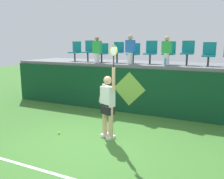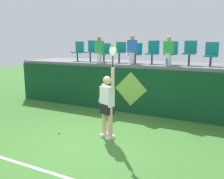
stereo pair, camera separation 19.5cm
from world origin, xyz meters
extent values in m
plane|color=#3D752D|center=(0.00, 0.00, 0.00)|extent=(40.00, 40.00, 0.00)
cube|color=#0F4223|center=(0.00, 3.21, 0.84)|extent=(11.14, 0.20, 1.69)
cube|color=slate|center=(0.00, 4.41, 1.75)|extent=(11.14, 2.49, 0.12)
cube|color=white|center=(0.00, -1.58, 0.00)|extent=(10.02, 0.08, 0.01)
cube|color=white|center=(0.12, 0.65, 0.04)|extent=(0.21, 0.29, 0.08)
cube|color=white|center=(0.36, 0.55, 0.04)|extent=(0.21, 0.29, 0.08)
cylinder|color=#DBAD84|center=(0.12, 0.65, 0.46)|extent=(0.13, 0.13, 0.91)
cylinder|color=#DBAD84|center=(0.36, 0.55, 0.46)|extent=(0.13, 0.13, 0.91)
cube|color=black|center=(0.24, 0.60, 0.83)|extent=(0.42, 0.34, 0.28)
cube|color=white|center=(0.24, 0.60, 1.18)|extent=(0.44, 0.35, 0.54)
sphere|color=#DBAD84|center=(0.24, 0.60, 1.62)|extent=(0.22, 0.22, 0.22)
cylinder|color=#DBAD84|center=(0.02, 0.69, 1.23)|extent=(0.27, 0.18, 0.55)
cylinder|color=#DBAD84|center=(0.46, 0.51, 1.69)|extent=(0.09, 0.09, 0.58)
cylinder|color=black|center=(0.46, 0.51, 2.13)|extent=(0.03, 0.03, 0.30)
torus|color=gold|center=(0.46, 0.51, 2.41)|extent=(0.27, 0.13, 0.28)
ellipsoid|color=silver|center=(0.46, 0.51, 2.41)|extent=(0.23, 0.11, 0.24)
sphere|color=#D1E533|center=(-1.15, 0.23, 0.03)|extent=(0.07, 0.07, 0.07)
cylinder|color=#338CE5|center=(1.14, 3.28, 1.94)|extent=(0.07, 0.07, 0.27)
cylinder|color=#38383D|center=(-3.12, 4.00, 1.99)|extent=(0.07, 0.07, 0.36)
cube|color=#147F89|center=(-3.12, 4.00, 2.19)|extent=(0.44, 0.42, 0.05)
cube|color=#147F89|center=(-3.12, 4.19, 2.45)|extent=(0.44, 0.04, 0.46)
cylinder|color=#38383D|center=(-2.44, 4.00, 2.00)|extent=(0.07, 0.07, 0.38)
cube|color=#147F89|center=(-2.44, 4.00, 2.21)|extent=(0.44, 0.42, 0.05)
cube|color=#147F89|center=(-2.44, 4.19, 2.48)|extent=(0.44, 0.04, 0.48)
cylinder|color=#38383D|center=(-1.75, 4.00, 1.97)|extent=(0.07, 0.07, 0.33)
cube|color=#147F89|center=(-1.75, 4.00, 2.16)|extent=(0.44, 0.42, 0.05)
cube|color=#147F89|center=(-1.75, 4.19, 2.39)|extent=(0.44, 0.04, 0.41)
cylinder|color=#38383D|center=(-1.03, 4.00, 2.01)|extent=(0.07, 0.07, 0.40)
cube|color=#147F89|center=(-1.03, 4.00, 2.23)|extent=(0.44, 0.42, 0.05)
cube|color=#147F89|center=(-1.03, 4.19, 2.45)|extent=(0.44, 0.04, 0.39)
cylinder|color=#38383D|center=(-0.33, 4.00, 1.97)|extent=(0.07, 0.07, 0.33)
cube|color=#147F89|center=(-0.33, 4.00, 2.16)|extent=(0.44, 0.42, 0.05)
cube|color=#147F89|center=(-0.33, 4.19, 2.39)|extent=(0.44, 0.04, 0.41)
cylinder|color=#38383D|center=(0.36, 4.00, 1.99)|extent=(0.07, 0.07, 0.36)
cube|color=#147F89|center=(0.36, 4.00, 2.19)|extent=(0.44, 0.42, 0.05)
cube|color=#147F89|center=(0.36, 4.19, 2.46)|extent=(0.44, 0.04, 0.48)
cylinder|color=#38383D|center=(1.07, 4.00, 1.99)|extent=(0.07, 0.07, 0.36)
cube|color=#147F89|center=(1.07, 4.00, 2.20)|extent=(0.44, 0.42, 0.05)
cube|color=#147F89|center=(1.07, 4.19, 2.44)|extent=(0.44, 0.04, 0.44)
cylinder|color=#38383D|center=(1.74, 4.00, 2.00)|extent=(0.07, 0.07, 0.39)
cube|color=#147F89|center=(1.74, 4.00, 2.22)|extent=(0.44, 0.42, 0.05)
cube|color=#147F89|center=(1.74, 4.19, 2.47)|extent=(0.44, 0.04, 0.44)
cylinder|color=#38383D|center=(2.47, 4.00, 1.97)|extent=(0.07, 0.07, 0.32)
cube|color=#147F89|center=(2.47, 4.00, 2.15)|extent=(0.44, 0.42, 0.05)
cube|color=#147F89|center=(2.47, 4.19, 2.40)|extent=(0.44, 0.04, 0.45)
cylinder|color=white|center=(-0.33, 3.68, 2.02)|extent=(0.20, 0.20, 0.43)
cube|color=blue|center=(-0.33, 3.68, 2.48)|extent=(0.34, 0.20, 0.48)
sphere|color=#DBAD84|center=(-0.33, 3.68, 2.81)|extent=(0.20, 0.20, 0.20)
cylinder|color=white|center=(-1.75, 3.62, 2.00)|extent=(0.20, 0.20, 0.38)
cube|color=green|center=(-1.75, 3.62, 2.44)|extent=(0.34, 0.20, 0.50)
sphere|color=#A87A56|center=(-1.75, 3.62, 2.78)|extent=(0.17, 0.17, 0.17)
cylinder|color=white|center=(1.07, 3.68, 2.02)|extent=(0.20, 0.20, 0.43)
cube|color=green|center=(1.07, 3.68, 2.45)|extent=(0.34, 0.20, 0.43)
sphere|color=#DBAD84|center=(1.07, 3.68, 2.76)|extent=(0.18, 0.18, 0.18)
cube|color=#0F4223|center=(-0.12, 3.11, 0.00)|extent=(0.90, 0.01, 0.00)
plane|color=#8CC64C|center=(-0.12, 3.10, 0.93)|extent=(1.27, 0.00, 1.27)
camera|label=1|loc=(3.10, -5.06, 2.57)|focal=38.60mm
camera|label=2|loc=(3.27, -4.97, 2.57)|focal=38.60mm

